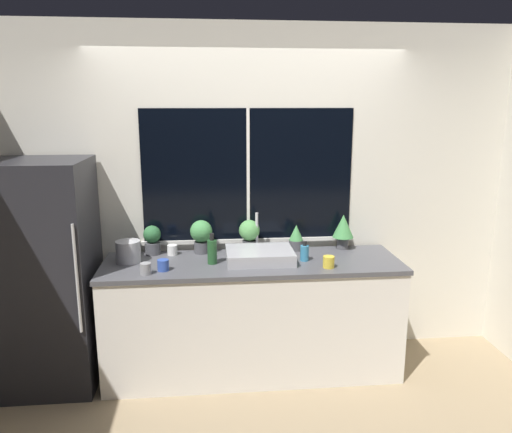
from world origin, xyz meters
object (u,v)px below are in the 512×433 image
(sink, at_px, (260,255))
(bottle_tall, at_px, (212,251))
(soap_bottle, at_px, (304,253))
(mug_blue, at_px, (163,265))
(potted_plant_far_left, at_px, (152,239))
(potted_plant_right, at_px, (296,238))
(kettle, at_px, (128,251))
(potted_plant_far_right, at_px, (343,228))
(mug_white, at_px, (172,250))
(mug_grey, at_px, (146,269))
(potted_plant_center, at_px, (249,233))
(mug_yellow, at_px, (329,262))
(refrigerator, at_px, (44,275))
(potted_plant_left, at_px, (201,234))

(sink, xyz_separation_m, bottle_tall, (-0.36, -0.03, 0.05))
(soap_bottle, bearing_deg, mug_blue, -173.06)
(potted_plant_far_left, distance_m, mug_blue, 0.44)
(potted_plant_right, distance_m, kettle, 1.33)
(potted_plant_far_right, relative_size, mug_white, 3.58)
(potted_plant_right, bearing_deg, mug_grey, -157.50)
(kettle, bearing_deg, sink, -3.89)
(mug_grey, bearing_deg, mug_white, 70.58)
(soap_bottle, bearing_deg, kettle, 175.91)
(potted_plant_far_right, xyz_separation_m, mug_blue, (-1.43, -0.41, -0.13))
(sink, distance_m, mug_white, 0.71)
(potted_plant_far_right, bearing_deg, potted_plant_center, 180.00)
(sink, xyz_separation_m, potted_plant_far_right, (0.72, 0.26, 0.13))
(soap_bottle, bearing_deg, sink, 175.32)
(sink, relative_size, potted_plant_right, 2.39)
(mug_blue, distance_m, mug_yellow, 1.20)
(potted_plant_far_right, xyz_separation_m, bottle_tall, (-1.08, -0.29, -0.08))
(potted_plant_right, xyz_separation_m, mug_grey, (-1.16, -0.48, -0.07))
(potted_plant_center, bearing_deg, refrigerator, -170.37)
(mug_yellow, bearing_deg, bottle_tall, 168.12)
(potted_plant_center, relative_size, mug_yellow, 3.03)
(soap_bottle, height_order, mug_blue, soap_bottle)
(refrigerator, xyz_separation_m, mug_blue, (0.88, -0.15, 0.10))
(potted_plant_center, distance_m, soap_bottle, 0.50)
(potted_plant_far_left, distance_m, mug_white, 0.18)
(potted_plant_far_left, distance_m, potted_plant_far_right, 1.55)
(potted_plant_center, xyz_separation_m, potted_plant_right, (0.38, 0.00, -0.05))
(potted_plant_far_left, bearing_deg, potted_plant_center, 0.00)
(potted_plant_center, distance_m, kettle, 0.95)
(refrigerator, bearing_deg, sink, 0.18)
(soap_bottle, xyz_separation_m, kettle, (-1.33, 0.10, 0.03))
(refrigerator, height_order, potted_plant_right, refrigerator)
(potted_plant_far_left, distance_m, soap_bottle, 1.21)
(mug_yellow, bearing_deg, mug_grey, -179.32)
(potted_plant_left, distance_m, potted_plant_right, 0.77)
(kettle, bearing_deg, mug_white, 25.97)
(sink, height_order, kettle, sink)
(mug_blue, relative_size, kettle, 0.45)
(refrigerator, bearing_deg, potted_plant_left, 12.74)
(mug_white, bearing_deg, mug_blue, -96.09)
(sink, relative_size, potted_plant_center, 1.95)
(mug_white, relative_size, mug_yellow, 0.93)
(potted_plant_left, distance_m, kettle, 0.58)
(mug_grey, bearing_deg, mug_blue, 29.88)
(potted_plant_left, height_order, potted_plant_far_right, potted_plant_far_right)
(refrigerator, distance_m, soap_bottle, 1.94)
(potted_plant_center, bearing_deg, mug_yellow, -40.44)
(potted_plant_center, height_order, mug_grey, potted_plant_center)
(sink, height_order, mug_blue, sink)
(mug_white, bearing_deg, bottle_tall, -38.73)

